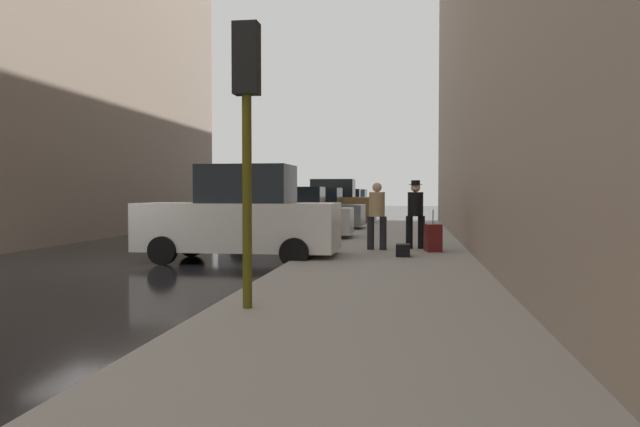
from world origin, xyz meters
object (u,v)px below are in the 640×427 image
(parked_bronze_suv, at_px, (330,204))
(fire_hydrant, at_px, (321,239))
(traffic_light, at_px, (247,102))
(parked_white_van, at_px, (241,217))
(parked_silver_sedan, at_px, (289,216))
(parked_gray_coupe, at_px, (313,211))
(parked_blue_sedan, at_px, (349,204))
(duffel_bag, at_px, (403,250))
(parked_dark_green_sedan, at_px, (341,205))
(rolling_suitcase, at_px, (433,238))
(pedestrian_with_fedora, at_px, (415,211))
(pedestrian_in_tan_coat, at_px, (377,212))

(parked_bronze_suv, bearing_deg, fire_hydrant, -83.54)
(fire_hydrant, bearing_deg, traffic_light, -89.59)
(parked_white_van, xyz_separation_m, parked_silver_sedan, (0.00, 5.94, -0.18))
(parked_gray_coupe, distance_m, parked_blue_sedan, 15.47)
(fire_hydrant, bearing_deg, parked_bronze_suv, 96.46)
(traffic_light, bearing_deg, duffel_bag, 74.13)
(parked_dark_green_sedan, distance_m, rolling_suitcase, 20.25)
(parked_bronze_suv, distance_m, rolling_suitcase, 15.62)
(rolling_suitcase, bearing_deg, parked_bronze_suv, 106.65)
(fire_hydrant, relative_size, rolling_suitcase, 0.68)
(parked_silver_sedan, height_order, parked_gray_coupe, same)
(fire_hydrant, distance_m, duffel_bag, 1.98)
(fire_hydrant, bearing_deg, parked_blue_sedan, 93.98)
(parked_blue_sedan, height_order, traffic_light, traffic_light)
(parked_bronze_suv, relative_size, parked_dark_green_sedan, 1.08)
(parked_blue_sedan, relative_size, pedestrian_with_fedora, 2.40)
(parked_dark_green_sedan, bearing_deg, parked_white_van, -90.00)
(parked_blue_sedan, xyz_separation_m, rolling_suitcase, (4.47, -24.94, -0.36))
(parked_bronze_suv, distance_m, pedestrian_with_fedora, 14.83)
(parked_silver_sedan, bearing_deg, parked_bronze_suv, 90.00)
(parked_dark_green_sedan, distance_m, traffic_light, 27.85)
(traffic_light, bearing_deg, parked_bronze_suv, 94.62)
(parked_gray_coupe, distance_m, pedestrian_with_fedora, 9.67)
(parked_white_van, distance_m, parked_gray_coupe, 11.03)
(fire_hydrant, xyz_separation_m, pedestrian_with_fedora, (2.24, 1.67, 0.64))
(pedestrian_with_fedora, height_order, pedestrian_in_tan_coat, pedestrian_with_fedora)
(pedestrian_in_tan_coat, bearing_deg, parked_gray_coupe, 108.42)
(parked_silver_sedan, height_order, duffel_bag, parked_silver_sedan)
(parked_silver_sedan, height_order, rolling_suitcase, parked_silver_sedan)
(parked_dark_green_sedan, relative_size, pedestrian_in_tan_coat, 2.48)
(parked_white_van, relative_size, parked_bronze_suv, 1.00)
(parked_blue_sedan, bearing_deg, parked_white_van, -90.00)
(parked_white_van, bearing_deg, parked_blue_sedan, 90.00)
(parked_white_van, distance_m, parked_bronze_suv, 16.51)
(parked_silver_sedan, distance_m, pedestrian_with_fedora, 5.48)
(parked_bronze_suv, distance_m, parked_blue_sedan, 9.99)
(pedestrian_in_tan_coat, bearing_deg, traffic_light, -98.43)
(parked_white_van, xyz_separation_m, parked_blue_sedan, (0.00, 26.50, -0.18))
(fire_hydrant, relative_size, pedestrian_in_tan_coat, 0.41)
(parked_white_van, height_order, parked_gray_coupe, parked_white_van)
(parked_silver_sedan, relative_size, fire_hydrant, 6.02)
(parked_blue_sedan, height_order, pedestrian_in_tan_coat, pedestrian_in_tan_coat)
(pedestrian_in_tan_coat, bearing_deg, parked_silver_sedan, 126.65)
(parked_dark_green_sedan, relative_size, parked_blue_sedan, 1.00)
(parked_dark_green_sedan, bearing_deg, pedestrian_in_tan_coat, -81.05)
(parked_bronze_suv, height_order, parked_blue_sedan, parked_bronze_suv)
(pedestrian_with_fedora, bearing_deg, parked_gray_coupe, 114.75)
(rolling_suitcase, xyz_separation_m, duffel_bag, (-0.72, -1.30, -0.20))
(parked_gray_coupe, xyz_separation_m, parked_bronze_suv, (-0.00, 5.48, 0.18))
(traffic_light, height_order, rolling_suitcase, traffic_light)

